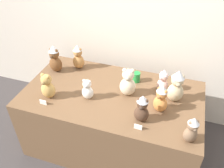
# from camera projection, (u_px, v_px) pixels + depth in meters

# --- Properties ---
(ground_plane) EXTENTS (10.00, 10.00, 0.00)m
(ground_plane) POSITION_uv_depth(u_px,v_px,m) (105.00, 158.00, 2.64)
(ground_plane) COLOR #3D3838
(wall_back) EXTENTS (7.00, 0.08, 2.60)m
(wall_back) POSITION_uv_depth(u_px,v_px,m) (133.00, 15.00, 2.60)
(wall_back) COLOR silver
(wall_back) RESTS_ON ground_plane
(display_table) EXTENTS (1.80, 0.99, 0.76)m
(display_table) POSITION_uv_depth(u_px,v_px,m) (112.00, 119.00, 2.60)
(display_table) COLOR brown
(display_table) RESTS_ON ground_plane
(teddy_bear_mocha) EXTENTS (0.15, 0.14, 0.25)m
(teddy_bear_mocha) POSITION_uv_depth(u_px,v_px,m) (192.00, 130.00, 1.82)
(teddy_bear_mocha) COLOR #7F6047
(teddy_bear_mocha) RESTS_ON display_table
(teddy_bear_cream) EXTENTS (0.18, 0.16, 0.31)m
(teddy_bear_cream) POSITION_uv_depth(u_px,v_px,m) (128.00, 83.00, 2.28)
(teddy_bear_cream) COLOR beige
(teddy_bear_cream) RESTS_ON display_table
(teddy_bear_ginger) EXTENTS (0.17, 0.16, 0.29)m
(teddy_bear_ginger) POSITION_uv_depth(u_px,v_px,m) (161.00, 99.00, 2.09)
(teddy_bear_ginger) COLOR #D17F3D
(teddy_bear_ginger) RESTS_ON display_table
(teddy_bear_caramel) EXTENTS (0.14, 0.12, 0.30)m
(teddy_bear_caramel) POSITION_uv_depth(u_px,v_px,m) (78.00, 57.00, 2.66)
(teddy_bear_caramel) COLOR #B27A42
(teddy_bear_caramel) RESTS_ON display_table
(teddy_bear_honey) EXTENTS (0.15, 0.13, 0.28)m
(teddy_bear_honey) POSITION_uv_depth(u_px,v_px,m) (48.00, 87.00, 2.25)
(teddy_bear_honey) COLOR tan
(teddy_bear_honey) RESTS_ON display_table
(teddy_bear_cocoa) EXTENTS (0.13, 0.12, 0.28)m
(teddy_bear_cocoa) POSITION_uv_depth(u_px,v_px,m) (142.00, 109.00, 1.99)
(teddy_bear_cocoa) COLOR #4C3323
(teddy_bear_cocoa) RESTS_ON display_table
(teddy_bear_sand) EXTENTS (0.19, 0.17, 0.34)m
(teddy_bear_sand) POSITION_uv_depth(u_px,v_px,m) (176.00, 86.00, 2.19)
(teddy_bear_sand) COLOR #CCB78E
(teddy_bear_sand) RESTS_ON display_table
(teddy_bear_chestnut) EXTENTS (0.16, 0.14, 0.33)m
(teddy_bear_chestnut) POSITION_uv_depth(u_px,v_px,m) (55.00, 59.00, 2.60)
(teddy_bear_chestnut) COLOR brown
(teddy_bear_chestnut) RESTS_ON display_table
(teddy_bear_snow) EXTENTS (0.11, 0.10, 0.22)m
(teddy_bear_snow) POSITION_uv_depth(u_px,v_px,m) (87.00, 90.00, 2.25)
(teddy_bear_snow) COLOR white
(teddy_bear_snow) RESTS_ON display_table
(teddy_bear_blush) EXTENTS (0.15, 0.15, 0.26)m
(teddy_bear_blush) POSITION_uv_depth(u_px,v_px,m) (163.00, 81.00, 2.33)
(teddy_bear_blush) COLOR beige
(teddy_bear_blush) RESTS_ON display_table
(party_cup_green) EXTENTS (0.08, 0.08, 0.11)m
(party_cup_green) POSITION_uv_depth(u_px,v_px,m) (136.00, 77.00, 2.50)
(party_cup_green) COLOR #238C3D
(party_cup_green) RESTS_ON display_table
(name_card_front_left) EXTENTS (0.07, 0.01, 0.05)m
(name_card_front_left) POSITION_uv_depth(u_px,v_px,m) (138.00, 127.00, 1.98)
(name_card_front_left) COLOR white
(name_card_front_left) RESTS_ON display_table
(name_card_front_middle) EXTENTS (0.07, 0.01, 0.05)m
(name_card_front_middle) POSITION_uv_depth(u_px,v_px,m) (43.00, 102.00, 2.23)
(name_card_front_middle) COLOR white
(name_card_front_middle) RESTS_ON display_table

